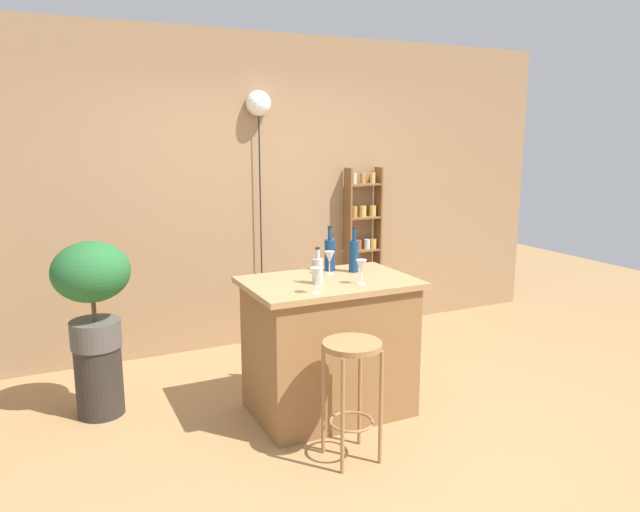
% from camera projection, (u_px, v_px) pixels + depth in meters
% --- Properties ---
extents(ground, '(12.00, 12.00, 0.00)m').
position_uv_depth(ground, '(349.00, 428.00, 4.00)').
color(ground, '#A37A4C').
extents(back_wall, '(6.40, 0.10, 2.80)m').
position_uv_depth(back_wall, '(249.00, 193.00, 5.44)').
color(back_wall, '#997551').
rests_on(back_wall, ground).
extents(kitchen_counter, '(1.14, 0.76, 0.95)m').
position_uv_depth(kitchen_counter, '(329.00, 346.00, 4.17)').
color(kitchen_counter, olive).
rests_on(kitchen_counter, ground).
extents(bar_stool, '(0.35, 0.35, 0.74)m').
position_uv_depth(bar_stool, '(352.00, 372.00, 3.53)').
color(bar_stool, '#997047').
rests_on(bar_stool, ground).
extents(spice_shelf, '(0.36, 0.15, 1.61)m').
position_uv_depth(spice_shelf, '(363.00, 251.00, 5.91)').
color(spice_shelf, brown).
rests_on(spice_shelf, ground).
extents(plant_stool, '(0.32, 0.32, 0.49)m').
position_uv_depth(plant_stool, '(99.00, 381.00, 4.16)').
color(plant_stool, '#2D2823').
rests_on(plant_stool, ground).
extents(potted_plant, '(0.51, 0.46, 0.73)m').
position_uv_depth(potted_plant, '(92.00, 283.00, 4.02)').
color(potted_plant, '#514C47').
rests_on(potted_plant, plant_stool).
extents(bottle_vinegar, '(0.08, 0.08, 0.33)m').
position_uv_depth(bottle_vinegar, '(330.00, 254.00, 4.32)').
color(bottle_vinegar, navy).
rests_on(bottle_vinegar, kitchen_counter).
extents(bottle_sauce_amber, '(0.07, 0.07, 0.33)m').
position_uv_depth(bottle_sauce_amber, '(354.00, 255.00, 4.28)').
color(bottle_sauce_amber, navy).
rests_on(bottle_sauce_amber, kitchen_counter).
extents(bottle_soda_blue, '(0.07, 0.07, 0.24)m').
position_uv_depth(bottle_soda_blue, '(318.00, 270.00, 3.95)').
color(bottle_soda_blue, '#B2B2B7').
rests_on(bottle_soda_blue, kitchen_counter).
extents(wine_glass_left, '(0.07, 0.07, 0.16)m').
position_uv_depth(wine_glass_left, '(316.00, 275.00, 3.70)').
color(wine_glass_left, silver).
rests_on(wine_glass_left, kitchen_counter).
extents(wine_glass_center, '(0.07, 0.07, 0.16)m').
position_uv_depth(wine_glass_center, '(361.00, 267.00, 3.94)').
color(wine_glass_center, silver).
rests_on(wine_glass_center, kitchen_counter).
extents(wine_glass_right, '(0.07, 0.07, 0.16)m').
position_uv_depth(wine_glass_right, '(330.00, 258.00, 4.22)').
color(wine_glass_right, silver).
rests_on(wine_glass_right, kitchen_counter).
extents(pendant_globe_light, '(0.22, 0.22, 2.30)m').
position_uv_depth(pendant_globe_light, '(258.00, 107.00, 5.22)').
color(pendant_globe_light, black).
rests_on(pendant_globe_light, ground).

